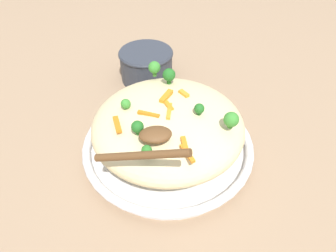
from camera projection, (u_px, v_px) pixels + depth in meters
The scene contains 20 objects.
ground_plane at pixel (168, 152), 0.66m from camera, with size 2.40×2.40×0.00m, color #9E7F60.
serving_bowl at pixel (168, 146), 0.64m from camera, with size 0.36×0.36×0.04m.
pasta_mound at pixel (168, 125), 0.60m from camera, with size 0.31×0.30×0.10m, color beige.
carrot_piece_0 at pixel (169, 104), 0.57m from camera, with size 0.03×0.01×0.01m, color orange.
carrot_piece_1 at pixel (187, 153), 0.49m from camera, with size 0.04×0.01×0.01m, color orange.
carrot_piece_2 at pixel (168, 96), 0.59m from camera, with size 0.04×0.01×0.01m, color orange.
carrot_piece_3 at pixel (171, 111), 0.56m from camera, with size 0.04×0.01×0.01m, color orange.
carrot_piece_4 at pixel (149, 114), 0.55m from camera, with size 0.04×0.01×0.01m, color orange.
carrot_piece_5 at pixel (184, 143), 0.50m from camera, with size 0.03×0.01×0.01m, color orange.
carrot_piece_6 at pixel (117, 124), 0.54m from camera, with size 0.04×0.01×0.01m, color orange.
carrot_piece_7 at pixel (184, 94), 0.60m from camera, with size 0.02×0.01×0.01m, color orange.
broccoli_floret_0 at pixel (231, 120), 0.53m from camera, with size 0.03×0.03×0.03m.
broccoli_floret_1 at pixel (154, 68), 0.65m from camera, with size 0.03×0.03×0.03m.
broccoli_floret_2 at pixel (138, 127), 0.51m from camera, with size 0.02×0.02×0.03m.
broccoli_floret_3 at pixel (126, 104), 0.57m from camera, with size 0.02×0.02×0.02m.
broccoli_floret_4 at pixel (147, 150), 0.48m from camera, with size 0.02×0.02×0.02m.
broccoli_floret_5 at pixel (169, 75), 0.63m from camera, with size 0.03×0.03×0.03m.
broccoli_floret_6 at pixel (199, 109), 0.55m from camera, with size 0.02×0.02×0.02m.
serving_spoon at pixel (151, 141), 0.48m from camera, with size 0.14×0.12×0.07m.
companion_bowl at pixel (146, 64), 0.84m from camera, with size 0.15×0.15×0.09m.
Camera 1 is at (-0.06, -0.44, 0.49)m, focal length 32.16 mm.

